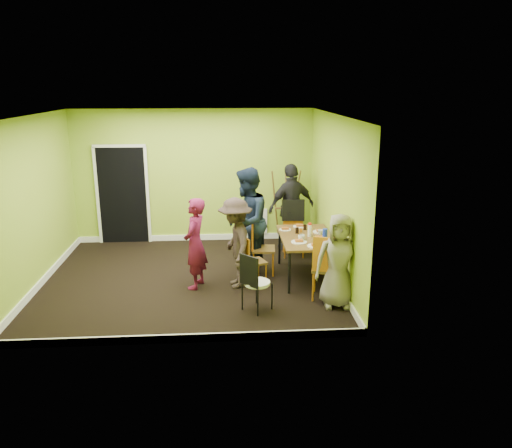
{
  "coord_description": "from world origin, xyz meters",
  "views": [
    {
      "loc": [
        0.59,
        -8.19,
        3.3
      ],
      "look_at": [
        1.16,
        0.0,
        0.97
      ],
      "focal_mm": 35.0,
      "sensor_mm": 36.0,
      "label": 1
    }
  ],
  "objects_px": {
    "chair_left_far": "(259,244)",
    "blue_bottle": "(325,235)",
    "person_standing": "(195,244)",
    "chair_back_end": "(293,216)",
    "chair_front_end": "(326,264)",
    "person_left_near": "(236,243)",
    "dining_table": "(307,239)",
    "thermos": "(310,230)",
    "chair_bentwood": "(254,280)",
    "chair_left_near": "(251,258)",
    "person_left_far": "(247,221)",
    "person_back_end": "(291,207)",
    "person_front_end": "(339,261)",
    "easel": "(285,207)",
    "orange_bottle": "(301,230)"
  },
  "relations": [
    {
      "from": "chair_left_far",
      "to": "blue_bottle",
      "type": "height_order",
      "value": "chair_left_far"
    },
    {
      "from": "person_standing",
      "to": "chair_back_end",
      "type": "bearing_deg",
      "value": 147.76
    },
    {
      "from": "chair_front_end",
      "to": "person_left_near",
      "type": "height_order",
      "value": "person_left_near"
    },
    {
      "from": "dining_table",
      "to": "blue_bottle",
      "type": "bearing_deg",
      "value": -50.33
    },
    {
      "from": "thermos",
      "to": "person_left_near",
      "type": "distance_m",
      "value": 1.33
    },
    {
      "from": "chair_left_far",
      "to": "chair_bentwood",
      "type": "bearing_deg",
      "value": -1.76
    },
    {
      "from": "thermos",
      "to": "person_left_near",
      "type": "height_order",
      "value": "person_left_near"
    },
    {
      "from": "chair_left_near",
      "to": "thermos",
      "type": "distance_m",
      "value": 1.13
    },
    {
      "from": "chair_left_far",
      "to": "chair_front_end",
      "type": "distance_m",
      "value": 1.54
    },
    {
      "from": "chair_front_end",
      "to": "person_left_far",
      "type": "height_order",
      "value": "person_left_far"
    },
    {
      "from": "thermos",
      "to": "person_back_end",
      "type": "distance_m",
      "value": 1.54
    },
    {
      "from": "person_standing",
      "to": "chair_left_far",
      "type": "bearing_deg",
      "value": 132.88
    },
    {
      "from": "chair_bentwood",
      "to": "blue_bottle",
      "type": "distance_m",
      "value": 1.63
    },
    {
      "from": "blue_bottle",
      "to": "person_front_end",
      "type": "height_order",
      "value": "person_front_end"
    },
    {
      "from": "person_front_end",
      "to": "dining_table",
      "type": "bearing_deg",
      "value": 108.78
    },
    {
      "from": "chair_front_end",
      "to": "person_standing",
      "type": "bearing_deg",
      "value": 176.82
    },
    {
      "from": "chair_left_far",
      "to": "chair_front_end",
      "type": "xyz_separation_m",
      "value": [
        0.96,
        -1.21,
        0.05
      ]
    },
    {
      "from": "chair_left_near",
      "to": "thermos",
      "type": "bearing_deg",
      "value": 83.32
    },
    {
      "from": "dining_table",
      "to": "person_front_end",
      "type": "distance_m",
      "value": 1.23
    },
    {
      "from": "chair_front_end",
      "to": "chair_bentwood",
      "type": "height_order",
      "value": "chair_front_end"
    },
    {
      "from": "chair_back_end",
      "to": "person_left_near",
      "type": "height_order",
      "value": "person_left_near"
    },
    {
      "from": "chair_front_end",
      "to": "thermos",
      "type": "xyz_separation_m",
      "value": [
        -0.1,
        0.96,
        0.26
      ]
    },
    {
      "from": "chair_left_near",
      "to": "chair_front_end",
      "type": "xyz_separation_m",
      "value": [
        1.14,
        -0.7,
        0.12
      ]
    },
    {
      "from": "chair_front_end",
      "to": "person_front_end",
      "type": "distance_m",
      "value": 0.29
    },
    {
      "from": "chair_front_end",
      "to": "blue_bottle",
      "type": "height_order",
      "value": "chair_front_end"
    },
    {
      "from": "chair_back_end",
      "to": "thermos",
      "type": "distance_m",
      "value": 1.35
    },
    {
      "from": "easel",
      "to": "blue_bottle",
      "type": "relative_size",
      "value": 7.23
    },
    {
      "from": "chair_front_end",
      "to": "easel",
      "type": "distance_m",
      "value": 3.06
    },
    {
      "from": "person_left_far",
      "to": "dining_table",
      "type": "bearing_deg",
      "value": 85.47
    },
    {
      "from": "easel",
      "to": "person_standing",
      "type": "distance_m",
      "value": 2.98
    },
    {
      "from": "chair_bentwood",
      "to": "person_standing",
      "type": "height_order",
      "value": "person_standing"
    },
    {
      "from": "chair_left_near",
      "to": "chair_bentwood",
      "type": "height_order",
      "value": "chair_bentwood"
    },
    {
      "from": "chair_left_near",
      "to": "person_left_near",
      "type": "height_order",
      "value": "person_left_near"
    },
    {
      "from": "chair_bentwood",
      "to": "blue_bottle",
      "type": "relative_size",
      "value": 4.17
    },
    {
      "from": "easel",
      "to": "blue_bottle",
      "type": "bearing_deg",
      "value": -81.21
    },
    {
      "from": "person_left_far",
      "to": "person_left_near",
      "type": "distance_m",
      "value": 0.72
    },
    {
      "from": "person_front_end",
      "to": "person_standing",
      "type": "bearing_deg",
      "value": 163.51
    },
    {
      "from": "chair_bentwood",
      "to": "blue_bottle",
      "type": "xyz_separation_m",
      "value": [
        1.25,
        0.99,
        0.36
      ]
    },
    {
      "from": "chair_left_far",
      "to": "person_standing",
      "type": "relative_size",
      "value": 0.64
    },
    {
      "from": "dining_table",
      "to": "chair_bentwood",
      "type": "xyz_separation_m",
      "value": [
        -1.0,
        -1.29,
        -0.2
      ]
    },
    {
      "from": "person_left_far",
      "to": "person_left_near",
      "type": "height_order",
      "value": "person_left_far"
    },
    {
      "from": "chair_front_end",
      "to": "person_standing",
      "type": "height_order",
      "value": "person_standing"
    },
    {
      "from": "chair_bentwood",
      "to": "person_front_end",
      "type": "bearing_deg",
      "value": 51.06
    },
    {
      "from": "chair_left_far",
      "to": "person_back_end",
      "type": "bearing_deg",
      "value": 154.81
    },
    {
      "from": "orange_bottle",
      "to": "person_back_end",
      "type": "relative_size",
      "value": 0.04
    },
    {
      "from": "chair_front_end",
      "to": "easel",
      "type": "xyz_separation_m",
      "value": [
        -0.26,
        3.04,
        0.17
      ]
    },
    {
      "from": "chair_left_near",
      "to": "chair_back_end",
      "type": "relative_size",
      "value": 0.79
    },
    {
      "from": "chair_bentwood",
      "to": "chair_left_near",
      "type": "bearing_deg",
      "value": 136.28
    },
    {
      "from": "person_back_end",
      "to": "person_front_end",
      "type": "relative_size",
      "value": 1.22
    },
    {
      "from": "easel",
      "to": "person_left_far",
      "type": "relative_size",
      "value": 0.82
    }
  ]
}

